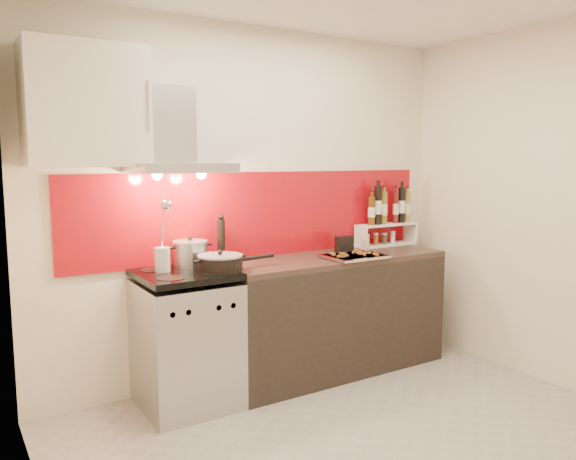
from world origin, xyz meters
TOP-DOWN VIEW (x-y plane):
  - floor at (0.00, 0.00)m, footprint 3.40×3.40m
  - back_wall at (0.00, 1.40)m, footprint 3.40×0.02m
  - left_wall at (-1.70, 0.00)m, footprint 0.02×2.80m
  - right_wall at (1.70, 0.00)m, footprint 0.02×2.80m
  - backsplash at (0.05, 1.39)m, footprint 3.00×0.02m
  - range_stove at (-0.70, 1.10)m, footprint 0.60×0.60m
  - counter at (0.50, 1.10)m, footprint 1.80×0.60m
  - range_hood at (-0.70, 1.24)m, footprint 0.62×0.50m
  - upper_cabinet at (-1.25, 1.22)m, footprint 0.70×0.35m
  - stock_pot at (-0.60, 1.26)m, footprint 0.24×0.24m
  - saute_pan at (-0.49, 1.00)m, footprint 0.58×0.30m
  - utensil_jar at (-0.82, 1.16)m, footprint 0.10×0.15m
  - pepper_mill at (-0.35, 1.28)m, footprint 0.05×0.05m
  - step_shelf at (1.21, 1.28)m, footprint 0.58×0.16m
  - caddy_box at (0.70, 1.22)m, footprint 0.15×0.07m
  - baking_tray at (0.59, 0.95)m, footprint 0.46×0.35m

SIDE VIEW (x-z plane):
  - floor at x=0.00m, z-range 0.00..0.00m
  - range_stove at x=-0.70m, z-range -0.01..0.90m
  - counter at x=0.50m, z-range 0.00..0.90m
  - baking_tray at x=0.59m, z-range 0.90..0.93m
  - caddy_box at x=0.70m, z-range 0.90..1.02m
  - saute_pan at x=-0.49m, z-range 0.89..1.03m
  - stock_pot at x=-0.60m, z-range 0.90..1.10m
  - utensil_jar at x=-0.82m, z-range 0.80..1.28m
  - pepper_mill at x=-0.35m, z-range 0.89..1.25m
  - step_shelf at x=1.21m, z-range 0.87..1.38m
  - backsplash at x=0.05m, z-range 0.90..1.54m
  - back_wall at x=0.00m, z-range 0.00..2.60m
  - left_wall at x=-1.70m, z-range 0.00..2.60m
  - right_wall at x=1.70m, z-range 0.00..2.60m
  - range_hood at x=-0.70m, z-range 1.44..2.05m
  - upper_cabinet at x=-1.25m, z-range 1.59..2.31m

